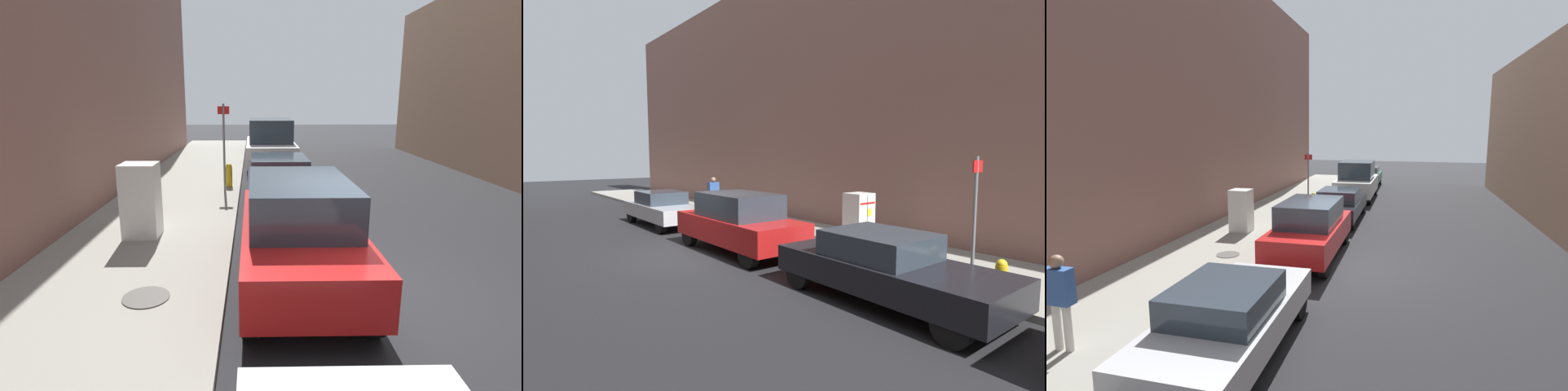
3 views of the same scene
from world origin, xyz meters
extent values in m
plane|color=black|center=(0.00, 0.00, 0.00)|extent=(80.00, 80.00, 0.00)
cube|color=gray|center=(-4.15, 0.00, 0.07)|extent=(3.69, 44.00, 0.14)
cube|color=#7F564C|center=(-7.02, 0.00, 5.49)|extent=(2.05, 39.60, 10.97)
cube|color=silver|center=(-4.26, 2.50, 0.93)|extent=(0.74, 0.68, 1.58)
cube|color=black|center=(-4.26, 2.84, 0.93)|extent=(0.01, 0.01, 1.50)
cube|color=yellow|center=(-4.35, 2.84, 1.15)|extent=(0.16, 0.01, 0.22)
cube|color=red|center=(-4.26, 2.84, 1.43)|extent=(0.67, 0.01, 0.05)
cube|color=red|center=(-4.26, 2.84, 0.61)|extent=(0.67, 0.01, 0.05)
cylinder|color=#47443F|center=(-3.49, -0.31, 0.15)|extent=(0.70, 0.70, 0.02)
cylinder|color=slate|center=(-2.78, 6.82, 1.50)|extent=(0.07, 0.07, 2.72)
cube|color=red|center=(-2.78, 6.84, 2.66)|extent=(0.36, 0.02, 0.24)
cylinder|color=gold|center=(-2.67, 7.43, 0.47)|extent=(0.22, 0.22, 0.66)
sphere|color=gold|center=(-2.67, 7.43, 0.82)|extent=(0.20, 0.20, 0.20)
cylinder|color=beige|center=(-4.00, -5.99, 0.56)|extent=(0.14, 0.14, 0.85)
cylinder|color=beige|center=(-3.78, -5.99, 0.56)|extent=(0.14, 0.14, 0.85)
cube|color=#2D5193|center=(-3.89, -5.99, 1.30)|extent=(0.49, 0.22, 0.63)
sphere|color=#8C664C|center=(-3.89, -5.99, 1.73)|extent=(0.23, 0.23, 0.23)
cube|color=silver|center=(-1.12, -5.17, 0.61)|extent=(1.79, 4.41, 0.55)
cube|color=#2D3842|center=(-1.12, -5.39, 1.14)|extent=(1.57, 1.85, 0.50)
cylinder|color=black|center=(-1.89, -3.55, 0.34)|extent=(0.22, 0.68, 0.68)
cylinder|color=black|center=(-0.36, -3.55, 0.34)|extent=(0.22, 0.68, 0.68)
cylinder|color=black|center=(-1.89, -6.78, 0.34)|extent=(0.22, 0.68, 0.68)
cube|color=red|center=(-1.12, 0.59, 0.71)|extent=(1.85, 4.59, 0.70)
cube|color=#2D3842|center=(-1.12, 0.59, 1.41)|extent=(1.63, 2.53, 0.70)
cylinder|color=black|center=(-1.92, 2.28, 0.36)|extent=(0.22, 0.71, 0.71)
cylinder|color=black|center=(-0.33, 2.28, 0.36)|extent=(0.22, 0.71, 0.71)
cylinder|color=black|center=(-1.92, -1.10, 0.36)|extent=(0.22, 0.71, 0.71)
cylinder|color=black|center=(-0.33, -1.10, 0.36)|extent=(0.22, 0.71, 0.71)
cube|color=black|center=(-1.12, 5.99, 0.60)|extent=(1.81, 4.67, 0.55)
cube|color=#2D3842|center=(-1.12, 5.76, 1.12)|extent=(1.59, 1.96, 0.50)
cylinder|color=black|center=(-1.90, 7.75, 0.32)|extent=(0.22, 0.65, 0.65)
cylinder|color=black|center=(-0.35, 7.75, 0.32)|extent=(0.22, 0.65, 0.65)
cylinder|color=black|center=(-1.90, 4.24, 0.32)|extent=(0.22, 0.65, 0.65)
cylinder|color=black|center=(-0.35, 4.24, 0.32)|extent=(0.22, 0.65, 0.65)
cube|color=silver|center=(-1.12, 11.53, 0.77)|extent=(2.00, 4.65, 0.85)
cube|color=#2D3842|center=(-1.12, 11.53, 1.67)|extent=(1.76, 2.56, 0.95)
cylinder|color=black|center=(-1.99, 13.26, 0.34)|extent=(0.22, 0.69, 0.69)
cylinder|color=black|center=(-0.25, 13.26, 0.34)|extent=(0.22, 0.69, 0.69)
cylinder|color=black|center=(-1.99, 9.80, 0.34)|extent=(0.22, 0.69, 0.69)
cylinder|color=black|center=(-0.25, 9.80, 0.34)|extent=(0.22, 0.69, 0.69)
cube|color=#1E6038|center=(-1.12, 16.79, 0.62)|extent=(1.79, 4.30, 0.55)
cube|color=#2D3842|center=(-1.12, 16.57, 1.15)|extent=(1.57, 1.81, 0.50)
cylinder|color=black|center=(-1.89, 18.34, 0.35)|extent=(0.22, 0.69, 0.69)
cylinder|color=black|center=(-0.36, 18.34, 0.35)|extent=(0.22, 0.69, 0.69)
cylinder|color=black|center=(-1.89, 15.23, 0.35)|extent=(0.22, 0.69, 0.69)
cylinder|color=black|center=(-0.36, 15.23, 0.35)|extent=(0.22, 0.69, 0.69)
camera|label=1|loc=(-1.89, -5.90, 3.07)|focal=28.00mm
camera|label=2|loc=(5.26, 10.76, 2.89)|focal=28.00mm
camera|label=3|loc=(1.81, -11.28, 3.93)|focal=28.00mm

